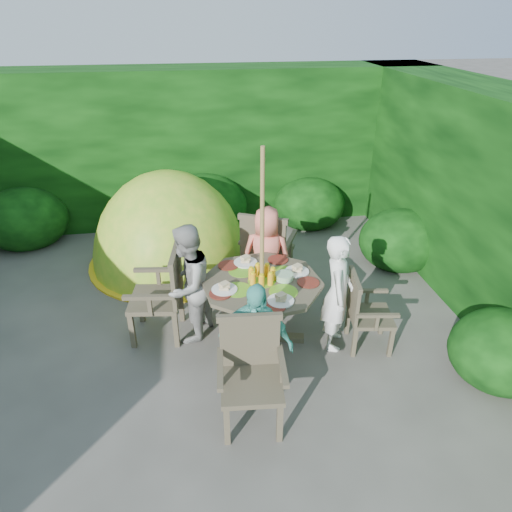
{
  "coord_description": "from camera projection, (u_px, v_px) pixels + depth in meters",
  "views": [
    {
      "loc": [
        0.38,
        -3.69,
        3.3
      ],
      "look_at": [
        1.07,
        0.75,
        0.85
      ],
      "focal_mm": 32.0,
      "sensor_mm": 36.0,
      "label": 1
    }
  ],
  "objects": [
    {
      "name": "dome_tent",
      "position": [
        172.0,
        260.0,
        6.77
      ],
      "size": [
        2.83,
        2.83,
        2.7
      ],
      "rotation": [
        0.0,
        0.0,
        -0.35
      ],
      "color": "#71B923",
      "rests_on": "ground"
    },
    {
      "name": "garden_chair_back",
      "position": [
        266.0,
        250.0,
        5.86
      ],
      "size": [
        0.81,
        0.78,
        1.06
      ],
      "rotation": [
        0.0,
        0.0,
        2.69
      ],
      "color": "#3C3627",
      "rests_on": "ground"
    },
    {
      "name": "hedge_enclosure",
      "position": [
        157.0,
        209.0,
        5.28
      ],
      "size": [
        9.0,
        9.0,
        2.5
      ],
      "color": "black",
      "rests_on": "ground"
    },
    {
      "name": "ground",
      "position": [
        165.0,
        370.0,
        4.73
      ],
      "size": [
        60.0,
        60.0,
        0.0
      ],
      "primitive_type": "plane",
      "color": "#4D4B45",
      "rests_on": "ground"
    },
    {
      "name": "child_back",
      "position": [
        267.0,
        256.0,
        5.57
      ],
      "size": [
        0.71,
        0.58,
        1.26
      ],
      "primitive_type": "imported",
      "rotation": [
        0.0,
        0.0,
        2.81
      ],
      "color": "#EE7562",
      "rests_on": "ground"
    },
    {
      "name": "parasol_pole",
      "position": [
        262.0,
        253.0,
        4.65
      ],
      "size": [
        0.05,
        0.05,
        2.2
      ],
      "primitive_type": "cylinder",
      "rotation": [
        0.0,
        0.0,
        -0.24
      ],
      "color": "olive",
      "rests_on": "ground"
    },
    {
      "name": "child_front",
      "position": [
        255.0,
        341.0,
        4.18
      ],
      "size": [
        0.77,
        0.58,
        1.22
      ],
      "primitive_type": "imported",
      "rotation": [
        0.0,
        0.0,
        -0.45
      ],
      "color": "#51BEAF",
      "rests_on": "ground"
    },
    {
      "name": "patio_table",
      "position": [
        262.0,
        291.0,
        4.87
      ],
      "size": [
        1.59,
        1.59,
        0.92
      ],
      "rotation": [
        0.0,
        0.0,
        -0.24
      ],
      "color": "#3C3627",
      "rests_on": "ground"
    },
    {
      "name": "garden_chair_front",
      "position": [
        251.0,
        371.0,
        3.97
      ],
      "size": [
        0.62,
        0.56,
        0.96
      ],
      "rotation": [
        0.0,
        0.0,
        -0.08
      ],
      "color": "#3C3627",
      "rests_on": "ground"
    },
    {
      "name": "child_right",
      "position": [
        337.0,
        293.0,
        4.8
      ],
      "size": [
        0.45,
        0.56,
        1.32
      ],
      "primitive_type": "imported",
      "rotation": [
        0.0,
        0.0,
        1.26
      ],
      "color": "white",
      "rests_on": "ground"
    },
    {
      "name": "child_left",
      "position": [
        188.0,
        284.0,
        4.91
      ],
      "size": [
        0.77,
        0.83,
        1.36
      ],
      "primitive_type": "imported",
      "rotation": [
        0.0,
        0.0,
        -2.07
      ],
      "color": "#A1A09C",
      "rests_on": "ground"
    },
    {
      "name": "garden_chair_left",
      "position": [
        163.0,
        293.0,
        5.0
      ],
      "size": [
        0.62,
        0.68,
        1.02
      ],
      "rotation": [
        0.0,
        0.0,
        -1.7
      ],
      "color": "#3C3627",
      "rests_on": "ground"
    },
    {
      "name": "garden_chair_right",
      "position": [
        365.0,
        311.0,
        4.87
      ],
      "size": [
        0.52,
        0.56,
        0.84
      ],
      "rotation": [
        0.0,
        0.0,
        1.42
      ],
      "color": "#3C3627",
      "rests_on": "ground"
    }
  ]
}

